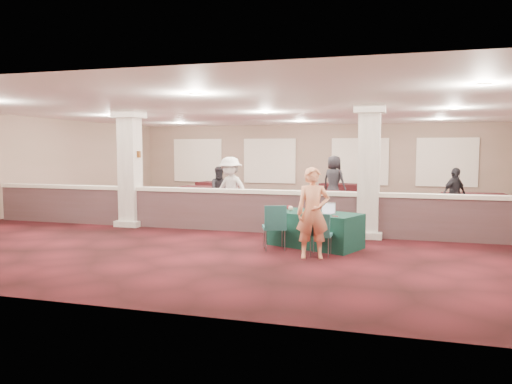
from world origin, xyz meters
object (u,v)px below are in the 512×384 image
(attendee_b, at_px, (230,189))
(attendee_d, at_px, (334,181))
(woman, at_px, (313,213))
(far_table_back_center, at_px, (344,193))
(attendee_a, at_px, (220,190))
(conf_chair_main, at_px, (320,231))
(far_table_front_center, at_px, (327,202))
(far_table_front_right, at_px, (474,206))
(far_table_back_right, at_px, (492,206))
(conf_chair_side, at_px, (275,223))
(near_table, at_px, (315,229))
(far_table_front_left, at_px, (207,198))
(far_table_back_left, at_px, (217,190))
(attendee_c, at_px, (454,194))

(attendee_b, xyz_separation_m, attendee_d, (2.38, 4.98, -0.01))
(woman, relative_size, attendee_d, 0.95)
(far_table_back_center, bearing_deg, attendee_a, -124.73)
(conf_chair_main, distance_m, attendee_b, 5.18)
(far_table_front_center, relative_size, far_table_front_right, 0.96)
(far_table_back_center, bearing_deg, conf_chair_main, -86.02)
(far_table_back_right, relative_size, attendee_d, 0.90)
(conf_chair_side, distance_m, attendee_a, 6.04)
(far_table_front_center, distance_m, attendee_b, 3.91)
(near_table, relative_size, far_table_front_right, 1.06)
(woman, bearing_deg, attendee_b, 112.48)
(attendee_a, bearing_deg, far_table_front_left, 95.38)
(woman, height_order, far_table_front_center, woman)
(far_table_front_right, bearing_deg, attendee_b, -156.90)
(far_table_front_center, bearing_deg, far_table_back_left, 146.80)
(near_table, xyz_separation_m, far_table_back_left, (-5.94, 9.50, -0.03))
(attendee_d, bearing_deg, woman, 119.33)
(woman, distance_m, far_table_back_center, 10.70)
(far_table_back_left, relative_size, attendee_b, 0.90)
(conf_chair_main, height_order, attendee_d, attendee_d)
(far_table_back_right, bearing_deg, far_table_front_left, -176.94)
(far_table_front_left, height_order, far_table_front_center, far_table_front_left)
(attendee_a, distance_m, attendee_c, 7.27)
(far_table_front_left, xyz_separation_m, far_table_front_center, (4.28, 0.26, -0.04))
(far_table_front_left, height_order, attendee_d, attendee_d)
(far_table_front_center, distance_m, attendee_a, 3.65)
(attendee_a, bearing_deg, conf_chair_main, -85.78)
(conf_chair_main, bearing_deg, attendee_d, 96.50)
(near_table, bearing_deg, conf_chair_main, -52.10)
(woman, height_order, far_table_back_right, woman)
(conf_chair_main, distance_m, attendee_d, 9.00)
(far_table_front_left, xyz_separation_m, far_table_back_center, (4.43, 3.76, -0.03))
(far_table_front_center, relative_size, attendee_a, 1.13)
(conf_chair_side, distance_m, far_table_front_left, 7.59)
(conf_chair_side, relative_size, far_table_front_right, 0.52)
(far_table_back_center, xyz_separation_m, attendee_a, (-3.46, -4.99, 0.42))
(far_table_back_left, bearing_deg, conf_chair_side, -62.85)
(near_table, xyz_separation_m, attendee_b, (-3.03, 3.00, 0.58))
(near_table, xyz_separation_m, far_table_back_right, (4.55, 6.24, -0.03))
(far_table_front_center, xyz_separation_m, attendee_a, (-3.31, -1.49, 0.42))
(conf_chair_side, bearing_deg, far_table_front_center, 67.49)
(far_table_back_center, height_order, attendee_c, attendee_c)
(conf_chair_side, height_order, attendee_c, attendee_c)
(attendee_d, bearing_deg, conf_chair_side, 113.60)
(conf_chair_main, xyz_separation_m, far_table_front_left, (-5.16, 6.70, -0.12))
(far_table_front_right, xyz_separation_m, attendee_a, (-7.91, -1.49, 0.41))
(far_table_back_center, relative_size, far_table_back_right, 1.06)
(far_table_front_center, bearing_deg, conf_chair_side, -91.34)
(woman, distance_m, far_table_front_left, 8.56)
(attendee_b, relative_size, attendee_d, 1.01)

